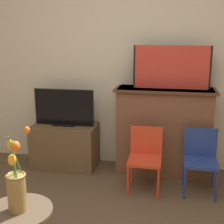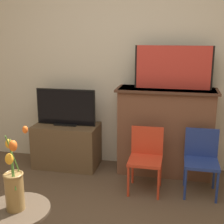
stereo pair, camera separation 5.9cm
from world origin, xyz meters
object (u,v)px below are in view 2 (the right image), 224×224
object	(u,v)px
tv_monitor	(66,108)
vase_tulips	(14,185)
chair_red	(146,155)
chair_blue	(201,157)
painting	(173,67)

from	to	relation	value
tv_monitor	vase_tulips	bearing A→B (deg)	-80.97
chair_red	chair_blue	distance (m)	0.54
painting	tv_monitor	size ratio (longest dim) A/B	1.16
chair_red	vase_tulips	xyz separation A→B (m)	(-0.71, -1.28, 0.24)
painting	chair_red	distance (m)	0.97
vase_tulips	chair_red	bearing A→B (deg)	60.83
chair_red	chair_blue	bearing A→B (deg)	5.54
chair_red	vase_tulips	bearing A→B (deg)	-119.17
tv_monitor	chair_blue	xyz separation A→B (m)	(1.52, -0.34, -0.34)
painting	chair_red	world-z (taller)	painting
tv_monitor	chair_blue	bearing A→B (deg)	-12.50
chair_blue	vase_tulips	xyz separation A→B (m)	(-1.25, -1.33, 0.24)
painting	chair_red	bearing A→B (deg)	-116.21
chair_blue	vase_tulips	bearing A→B (deg)	-133.25
chair_red	painting	bearing A→B (deg)	63.79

